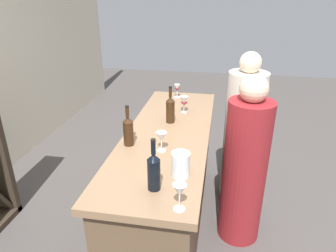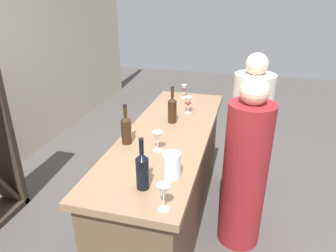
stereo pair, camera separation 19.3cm
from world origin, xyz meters
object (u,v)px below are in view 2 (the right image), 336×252
Objects in this scene: wine_glass_near_center at (188,102)px; wine_glass_near_right at (158,137)px; person_center_guest at (245,172)px; wine_bottle_second_left_amber_brown at (126,129)px; wine_bottle_center_amber_brown at (172,109)px; wine_glass_near_left at (164,191)px; person_left_guest at (248,138)px; wine_glass_far_left at (184,89)px; wine_bottle_leftmost_near_black at (142,170)px; water_pitcher at (172,165)px.

wine_glass_near_center reaches higher than wine_glass_near_right.
wine_glass_near_right is 0.10× the size of person_center_guest.
wine_bottle_second_left_amber_brown is 2.11× the size of wine_glass_near_right.
wine_bottle_center_amber_brown reaches higher than wine_glass_near_center.
wine_glass_near_right is (0.62, 0.22, -0.01)m from wine_glass_near_left.
wine_bottle_center_amber_brown reaches higher than wine_glass_near_right.
wine_glass_near_right is 1.24m from person_left_guest.
wine_glass_far_left is at bearing -50.24° from person_center_guest.
wine_bottle_leftmost_near_black reaches higher than wine_glass_far_left.
wine_bottle_second_left_amber_brown is 0.53m from wine_bottle_center_amber_brown.
wine_bottle_center_amber_brown is at bearing -176.38° from wine_glass_far_left.
wine_bottle_leftmost_near_black is at bearing -175.73° from wine_bottle_center_amber_brown.
person_left_guest is (1.45, -0.60, -0.40)m from wine_bottle_leftmost_near_black.
wine_glass_near_center is (0.25, -0.09, -0.01)m from wine_bottle_center_amber_brown.
wine_bottle_leftmost_near_black is 1.10m from person_center_guest.
water_pitcher is at bearing 84.40° from person_left_guest.
wine_glass_near_left is at bearing -167.97° from wine_bottle_center_amber_brown.
wine_bottle_second_left_amber_brown is at bearing 170.76° from wine_glass_far_left.
wine_glass_far_left is at bearing 16.89° from wine_glass_near_center.
wine_glass_far_left is 0.89× the size of water_pitcher.
wine_bottle_center_amber_brown is at bearing 2.86° from wine_glass_near_right.
wine_bottle_leftmost_near_black reaches higher than wine_bottle_second_left_amber_brown.
wine_glass_near_center is 1.09m from water_pitcher.
wine_bottle_leftmost_near_black is 0.23m from wine_glass_near_left.
person_center_guest is at bearing -126.75° from wine_glass_near_center.
wine_bottle_leftmost_near_black is 0.21× the size of person_left_guest.
wine_bottle_second_left_amber_brown is 1.04m from person_center_guest.
person_left_guest reaches higher than wine_glass_near_right.
wine_glass_near_left is 1.71m from person_left_guest.
water_pitcher is 0.11× the size of person_center_guest.
person_left_guest is at bearing -44.22° from wine_bottle_second_left_amber_brown.
wine_bottle_second_left_amber_brown is 1.99× the size of wine_glass_near_left.
wine_bottle_leftmost_near_black is 2.00× the size of water_pitcher.
wine_glass_near_right is at bearing -101.42° from wine_bottle_second_left_amber_brown.
wine_bottle_leftmost_near_black is 2.02× the size of wine_glass_near_center.
wine_glass_near_center is at bearing 6.22° from water_pitcher.
person_left_guest is (-0.24, -0.72, -0.38)m from wine_glass_far_left.
person_center_guest is (-0.86, -0.71, -0.40)m from wine_glass_far_left.
wine_glass_near_center is 0.11× the size of person_center_guest.
wine_bottle_second_left_amber_brown is 1.18m from wine_glass_far_left.
water_pitcher is (-1.09, -0.12, -0.03)m from wine_glass_near_center.
person_center_guest is (-0.63, 0.01, -0.02)m from person_left_guest.
wine_glass_near_left reaches higher than wine_glass_near_right.
wine_bottle_second_left_amber_brown is 1.93× the size of water_pitcher.
wine_bottle_leftmost_near_black is 1.00× the size of wine_bottle_center_amber_brown.
wine_bottle_second_left_amber_brown is 2.18× the size of wine_glass_far_left.
wine_glass_near_right is 1.03× the size of wine_glass_far_left.
wine_glass_near_right is 0.84m from person_center_guest.
person_left_guest is at bearing -71.37° from wine_glass_near_center.
wine_glass_near_right is (-0.79, 0.06, -0.00)m from wine_glass_near_center.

